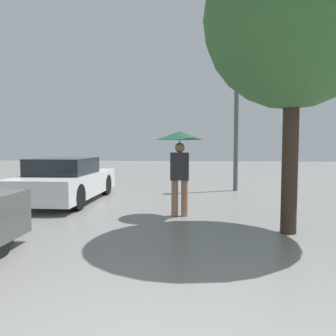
# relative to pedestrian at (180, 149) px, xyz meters

# --- Properties ---
(pedestrian) EXTENTS (1.02, 1.02, 1.81)m
(pedestrian) POSITION_rel_pedestrian_xyz_m (0.00, 0.00, 0.00)
(pedestrian) COLOR #9E7051
(pedestrian) RESTS_ON ground_plane
(parked_car_farthest) EXTENTS (1.67, 3.96, 1.18)m
(parked_car_farthest) POSITION_rel_pedestrian_xyz_m (-3.15, 1.62, -0.87)
(parked_car_farthest) COLOR silver
(parked_car_farthest) RESTS_ON ground_plane
(tree) EXTENTS (2.99, 2.99, 5.11)m
(tree) POSITION_rel_pedestrian_xyz_m (1.94, -1.21, 2.17)
(tree) COLOR #38281E
(tree) RESTS_ON ground_plane
(street_lamp) EXTENTS (0.32, 0.32, 4.97)m
(street_lamp) POSITION_rel_pedestrian_xyz_m (1.68, 4.13, 1.52)
(street_lamp) COLOR #515456
(street_lamp) RESTS_ON ground_plane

